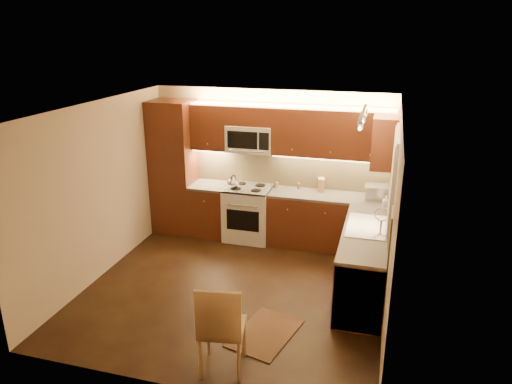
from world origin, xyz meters
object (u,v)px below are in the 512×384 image
(stove, at_px, (248,213))
(knife_block, at_px, (321,185))
(sink, at_px, (367,222))
(dining_chair, at_px, (222,325))
(toaster_oven, at_px, (377,192))
(microwave, at_px, (250,138))
(soap_bottle, at_px, (386,202))
(kettle, at_px, (233,181))

(stove, height_order, knife_block, knife_block)
(sink, relative_size, dining_chair, 0.83)
(sink, bearing_deg, toaster_oven, 86.38)
(microwave, relative_size, soap_bottle, 3.93)
(kettle, bearing_deg, dining_chair, -59.82)
(stove, height_order, kettle, kettle)
(toaster_oven, bearing_deg, dining_chair, -121.94)
(kettle, bearing_deg, soap_bottle, 8.76)
(microwave, relative_size, knife_block, 3.44)
(kettle, xyz_separation_m, knife_block, (1.42, 0.30, -0.03))
(knife_block, height_order, dining_chair, knife_block)
(dining_chair, bearing_deg, microwave, 91.80)
(sink, height_order, knife_block, knife_block)
(microwave, bearing_deg, toaster_oven, -2.67)
(toaster_oven, height_order, soap_bottle, toaster_oven)
(sink, height_order, soap_bottle, soap_bottle)
(toaster_oven, bearing_deg, microwave, 168.16)
(microwave, bearing_deg, dining_chair, -78.54)
(microwave, bearing_deg, kettle, -132.70)
(toaster_oven, bearing_deg, soap_bottle, -77.84)
(microwave, height_order, sink, microwave)
(kettle, xyz_separation_m, soap_bottle, (2.45, -0.22, -0.04))
(stove, xyz_separation_m, toaster_oven, (2.07, 0.04, 0.55))
(kettle, xyz_separation_m, dining_chair, (0.92, -3.15, -0.52))
(microwave, distance_m, kettle, 0.76)
(kettle, height_order, knife_block, kettle)
(toaster_oven, distance_m, dining_chair, 3.61)
(sink, bearing_deg, microwave, 147.79)
(stove, distance_m, knife_block, 1.32)
(knife_block, xyz_separation_m, soap_bottle, (1.03, -0.52, -0.01))
(stove, distance_m, microwave, 1.27)
(microwave, height_order, kettle, microwave)
(toaster_oven, bearing_deg, sink, -102.78)
(dining_chair, bearing_deg, knife_block, 72.13)
(toaster_oven, bearing_deg, stove, 171.89)
(dining_chair, bearing_deg, kettle, 96.60)
(kettle, bearing_deg, stove, 40.26)
(kettle, distance_m, knife_block, 1.45)
(dining_chair, bearing_deg, soap_bottle, 52.73)
(stove, relative_size, dining_chair, 0.88)
(toaster_oven, xyz_separation_m, dining_chair, (-1.39, -3.30, -0.49))
(stove, distance_m, toaster_oven, 2.15)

